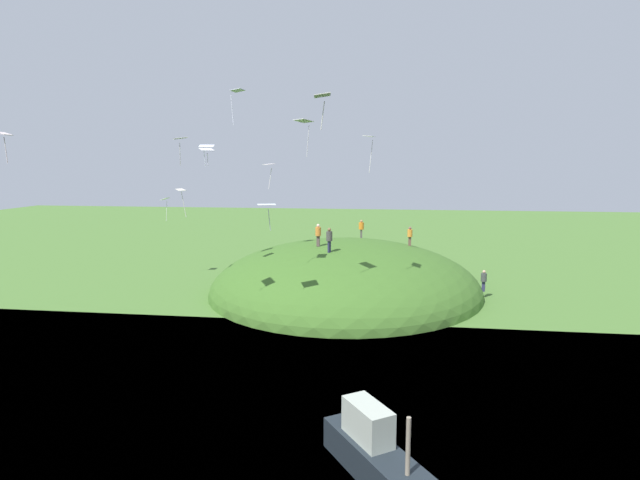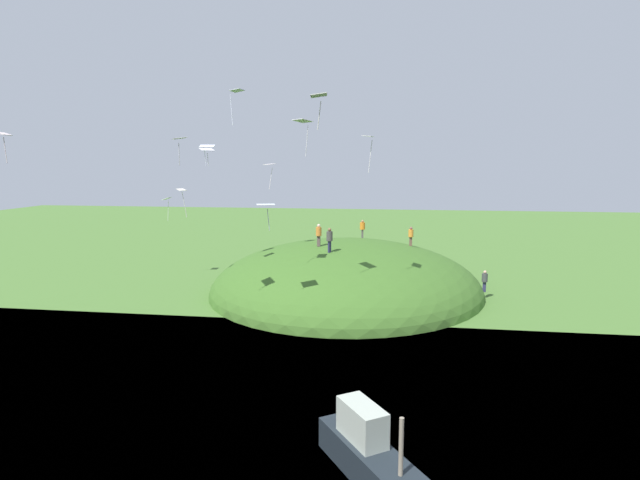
% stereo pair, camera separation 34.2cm
% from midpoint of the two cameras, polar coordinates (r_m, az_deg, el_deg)
% --- Properties ---
extents(ground_plane, '(160.00, 160.00, 0.00)m').
position_cam_midpoint_polar(ground_plane, '(35.85, 0.14, -7.78)').
color(ground_plane, '#466E2E').
extents(grass_hill, '(23.65, 21.36, 7.79)m').
position_cam_midpoint_polar(grass_hill, '(41.54, 2.56, -5.51)').
color(grass_hill, '#3A6323').
rests_on(grass_hill, ground_plane).
extents(dirt_path, '(12.66, 3.41, 0.04)m').
position_cam_midpoint_polar(dirt_path, '(54.31, 11.91, -2.33)').
color(dirt_path, '#7A624E').
rests_on(dirt_path, ground_plane).
extents(boat_on_lake, '(5.27, 4.14, 2.86)m').
position_cam_midpoint_polar(boat_on_lake, '(17.82, 5.89, -22.84)').
color(boat_on_lake, '#1C242A').
rests_on(boat_on_lake, lake_water).
extents(person_walking_path, '(0.50, 0.50, 1.72)m').
position_cam_midpoint_polar(person_walking_path, '(39.00, -0.45, 0.85)').
color(person_walking_path, '#544441').
rests_on(person_walking_path, grass_hill).
extents(person_with_child, '(0.60, 0.60, 1.79)m').
position_cam_midpoint_polar(person_with_child, '(36.95, 0.77, 0.32)').
color(person_with_child, '#27274A').
rests_on(person_with_child, grass_hill).
extents(person_near_shore, '(0.45, 0.45, 1.57)m').
position_cam_midpoint_polar(person_near_shore, '(42.69, 9.72, 0.67)').
color(person_near_shore, brown).
rests_on(person_near_shore, grass_hill).
extents(person_on_hilltop, '(0.53, 0.53, 1.58)m').
position_cam_midpoint_polar(person_on_hilltop, '(45.01, 4.39, 1.47)').
color(person_on_hilltop, '#534C4A').
rests_on(person_on_hilltop, grass_hill).
extents(person_watching_kites, '(0.54, 0.54, 1.65)m').
position_cam_midpoint_polar(person_watching_kites, '(40.54, 17.49, -4.07)').
color(person_watching_kites, '#2C2D51').
rests_on(person_watching_kites, grass_hill).
extents(kite_0, '(1.06, 1.07, 1.20)m').
position_cam_midpoint_polar(kite_0, '(35.07, -12.73, 9.70)').
color(kite_0, white).
extents(kite_1, '(1.01, 0.77, 1.41)m').
position_cam_midpoint_polar(kite_1, '(21.05, -0.22, 15.62)').
color(kite_1, silver).
extents(kite_2, '(1.25, 1.17, 1.95)m').
position_cam_midpoint_polar(kite_2, '(39.33, -5.93, 8.23)').
color(kite_2, silver).
extents(kite_3, '(1.00, 1.20, 1.54)m').
position_cam_midpoint_polar(kite_3, '(29.16, -6.26, 3.81)').
color(kite_3, silver).
extents(kite_4, '(0.97, 0.75, 2.04)m').
position_cam_midpoint_polar(kite_4, '(30.78, -9.52, 15.84)').
color(kite_4, white).
extents(kite_5, '(0.61, 0.43, 1.41)m').
position_cam_midpoint_polar(kite_5, '(27.71, -31.92, 9.74)').
color(kite_5, silver).
extents(kite_6, '(1.29, 1.28, 2.05)m').
position_cam_midpoint_polar(kite_6, '(29.15, -2.14, 12.91)').
color(kite_6, white).
extents(kite_7, '(0.76, 0.67, 2.07)m').
position_cam_midpoint_polar(kite_7, '(38.07, -15.38, 5.04)').
color(kite_7, silver).
extents(kite_8, '(1.23, 1.11, 1.52)m').
position_cam_midpoint_polar(kite_8, '(29.09, -15.56, 10.73)').
color(kite_8, white).
extents(kite_9, '(0.88, 0.60, 2.09)m').
position_cam_midpoint_polar(kite_9, '(46.85, -16.99, 4.24)').
color(kite_9, silver).
extents(kite_10, '(0.87, 1.14, 1.54)m').
position_cam_midpoint_polar(kite_10, '(37.82, -12.75, 10.06)').
color(kite_10, white).
extents(kite_11, '(0.93, 0.74, 2.17)m').
position_cam_midpoint_polar(kite_11, '(30.69, 5.15, 11.08)').
color(kite_11, white).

